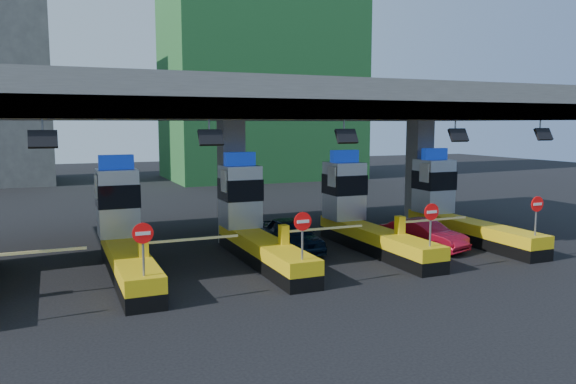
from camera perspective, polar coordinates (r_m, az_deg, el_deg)
name	(u,v)px	position (r m, az deg, el deg)	size (l,w,h in m)	color
ground	(255,258)	(22.58, -3.41, -6.75)	(120.00, 120.00, 0.00)	black
toll_canopy	(231,105)	(24.68, -5.76, 8.74)	(28.00, 12.09, 7.00)	slate
toll_lane_left	(123,232)	(21.46, -16.40, -3.94)	(4.43, 8.00, 4.16)	black
toll_lane_center	(252,223)	(22.55, -3.66, -3.15)	(4.43, 8.00, 4.16)	black
toll_lane_right	(361,215)	(24.63, 7.39, -2.33)	(4.43, 8.00, 4.16)	black
toll_lane_far_right	(453,208)	(27.47, 16.44, -1.60)	(4.43, 8.00, 4.16)	black
bg_building_scaffold	(260,34)	(56.78, -2.88, 15.72)	(18.00, 12.00, 28.00)	#1E5926
van	(292,235)	(23.74, 0.41, -4.34)	(1.64, 4.08, 1.39)	black
red_car	(423,235)	(24.70, 13.59, -4.24)	(1.34, 3.85, 1.27)	maroon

